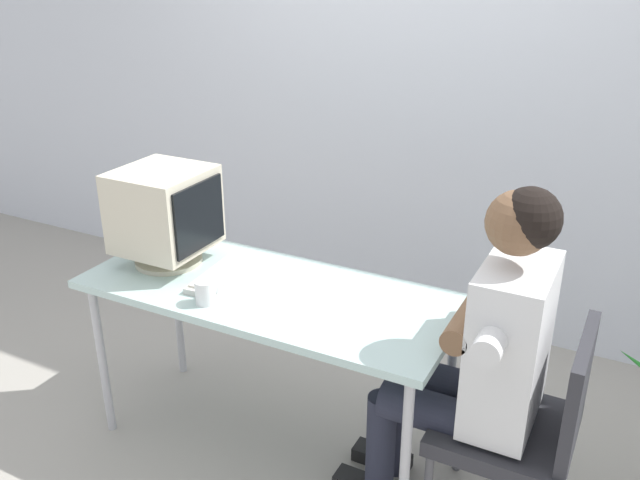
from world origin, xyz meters
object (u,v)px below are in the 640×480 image
Objects in this scene: keyboard at (226,273)px; person_seated at (480,350)px; desk at (268,301)px; office_chair at (526,422)px; desk_mug at (206,292)px; crt_monitor at (165,211)px.

person_seated is at bearing -0.66° from keyboard.
desk is 1.76× the size of office_chair.
keyboard is at bearing 179.43° from office_chair.
person_seated reaches higher than office_chair.
crt_monitor is at bearing 148.04° from desk_mug.
office_chair is at bearing 0.12° from desk.
office_chair reaches higher than desk_mug.
crt_monitor reaches higher than keyboard.
desk is 16.19× the size of desk_mug.
desk_mug is at bearing -168.16° from person_seated.
keyboard is 1.04m from person_seated.
office_chair is (1.51, -0.01, -0.50)m from crt_monitor.
crt_monitor is 0.45m from desk_mug.
desk_mug is at bearing -74.17° from keyboard.
crt_monitor reaches higher than desk_mug.
person_seated is (0.84, 0.00, 0.02)m from desk.
desk is at bearing -3.95° from keyboard.
person_seated is (-0.18, 0.00, 0.23)m from office_chair.
person_seated reaches higher than keyboard.
office_chair is at bearing -0.57° from keyboard.
person_seated reaches higher than desk_mug.
crt_monitor is (-0.49, 0.01, 0.29)m from desk.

